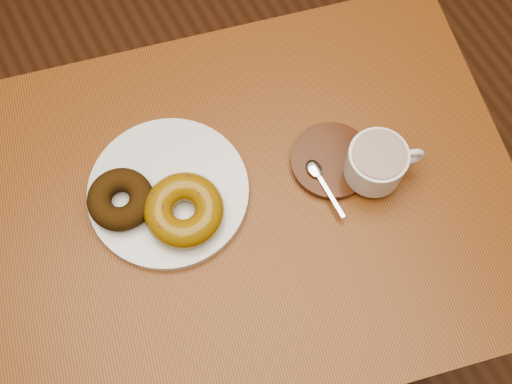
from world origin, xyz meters
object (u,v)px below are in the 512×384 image
cafe_table (246,228)px  coffee_cup (377,162)px  donut_plate (168,192)px  saucer (331,161)px

cafe_table → coffee_cup: bearing=-2.0°
coffee_cup → donut_plate: bearing=176.5°
donut_plate → coffee_cup: coffee_cup is taller
saucer → coffee_cup: size_ratio=1.10×
saucer → cafe_table: bearing=178.1°
donut_plate → cafe_table: bearing=-35.1°
cafe_table → saucer: bearing=11.1°
donut_plate → saucer: bearing=-16.4°
cafe_table → saucer: 0.21m
donut_plate → coffee_cup: size_ratio=2.11×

